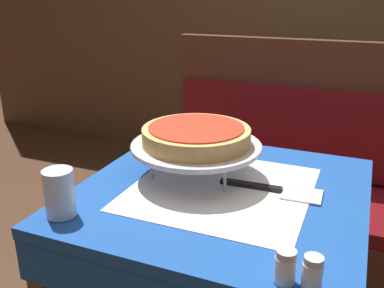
# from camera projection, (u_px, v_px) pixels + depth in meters

# --- Properties ---
(dining_table_front) EXTENTS (0.74, 0.74, 0.76)m
(dining_table_front) POSITION_uv_depth(u_px,v_px,m) (221.00, 221.00, 1.18)
(dining_table_front) COLOR #194799
(dining_table_front) RESTS_ON ground_plane
(dining_table_rear) EXTENTS (0.71, 0.71, 0.76)m
(dining_table_rear) POSITION_uv_depth(u_px,v_px,m) (302.00, 97.00, 2.58)
(dining_table_rear) COLOR #1E6B33
(dining_table_rear) RESTS_ON ground_plane
(booth_bench) EXTENTS (1.33, 0.50, 1.06)m
(booth_bench) POSITION_uv_depth(u_px,v_px,m) (306.00, 219.00, 1.87)
(booth_bench) COLOR #4C2819
(booth_bench) RESTS_ON ground_plane
(pizza_pan_stand) EXTENTS (0.36, 0.36, 0.10)m
(pizza_pan_stand) POSITION_uv_depth(u_px,v_px,m) (196.00, 147.00, 1.19)
(pizza_pan_stand) COLOR #ADADB2
(pizza_pan_stand) RESTS_ON dining_table_front
(deep_dish_pizza) EXTENTS (0.30, 0.30, 0.05)m
(deep_dish_pizza) POSITION_uv_depth(u_px,v_px,m) (196.00, 135.00, 1.17)
(deep_dish_pizza) COLOR tan
(deep_dish_pizza) RESTS_ON pizza_pan_stand
(pizza_server) EXTENTS (0.27, 0.09, 0.01)m
(pizza_server) POSITION_uv_depth(u_px,v_px,m) (274.00, 189.00, 1.13)
(pizza_server) COLOR #BCBCC1
(pizza_server) RESTS_ON dining_table_front
(water_glass_near) EXTENTS (0.07, 0.07, 0.11)m
(water_glass_near) POSITION_uv_depth(u_px,v_px,m) (60.00, 193.00, 0.99)
(water_glass_near) COLOR silver
(water_glass_near) RESTS_ON dining_table_front
(salt_shaker) EXTENTS (0.04, 0.04, 0.07)m
(salt_shaker) POSITION_uv_depth(u_px,v_px,m) (285.00, 266.00, 0.77)
(salt_shaker) COLOR silver
(salt_shaker) RESTS_ON dining_table_front
(pepper_shaker) EXTENTS (0.04, 0.04, 0.07)m
(pepper_shaker) POSITION_uv_depth(u_px,v_px,m) (312.00, 273.00, 0.75)
(pepper_shaker) COLOR silver
(pepper_shaker) RESTS_ON dining_table_front
(condiment_caddy) EXTENTS (0.14, 0.14, 0.16)m
(condiment_caddy) POSITION_uv_depth(u_px,v_px,m) (302.00, 69.00, 2.61)
(condiment_caddy) COLOR black
(condiment_caddy) RESTS_ON dining_table_rear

